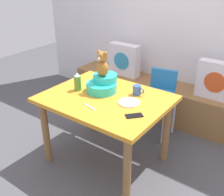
# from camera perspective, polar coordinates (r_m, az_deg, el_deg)

# --- Properties ---
(ground_plane) EXTENTS (8.00, 8.00, 0.00)m
(ground_plane) POSITION_cam_1_polar(r_m,az_deg,el_deg) (2.97, -1.16, -12.72)
(ground_plane) COLOR #4C4C51
(back_wall) EXTENTS (4.40, 0.10, 2.60)m
(back_wall) POSITION_cam_1_polar(r_m,az_deg,el_deg) (3.64, 13.43, 16.64)
(back_wall) COLOR silver
(back_wall) RESTS_ON ground_plane
(window_bench) EXTENTS (2.60, 0.44, 0.46)m
(window_bench) POSITION_cam_1_polar(r_m,az_deg,el_deg) (3.73, 10.05, -0.23)
(window_bench) COLOR olive
(window_bench) RESTS_ON ground_plane
(pillow_floral_left) EXTENTS (0.44, 0.15, 0.44)m
(pillow_floral_left) POSITION_cam_1_polar(r_m,az_deg,el_deg) (3.80, 2.59, 8.05)
(pillow_floral_left) COLOR silver
(pillow_floral_left) RESTS_ON window_bench
(pillow_floral_right) EXTENTS (0.44, 0.15, 0.44)m
(pillow_floral_right) POSITION_cam_1_polar(r_m,az_deg,el_deg) (3.32, 21.19, 3.46)
(pillow_floral_right) COLOR silver
(pillow_floral_right) RESTS_ON window_bench
(dining_table) EXTENTS (1.16, 0.91, 0.74)m
(dining_table) POSITION_cam_1_polar(r_m,az_deg,el_deg) (2.62, -1.29, -1.97)
(dining_table) COLOR orange
(dining_table) RESTS_ON ground_plane
(highchair) EXTENTS (0.39, 0.50, 0.79)m
(highchair) POSITION_cam_1_polar(r_m,az_deg,el_deg) (3.17, 10.10, 0.67)
(highchair) COLOR #2672B2
(highchair) RESTS_ON ground_plane
(infant_seat_teal) EXTENTS (0.30, 0.33, 0.16)m
(infant_seat_teal) POSITION_cam_1_polar(r_m,az_deg,el_deg) (2.67, -1.97, 2.95)
(infant_seat_teal) COLOR #28C2B6
(infant_seat_teal) RESTS_ON dining_table
(teddy_bear) EXTENTS (0.13, 0.12, 0.25)m
(teddy_bear) POSITION_cam_1_polar(r_m,az_deg,el_deg) (2.60, -2.05, 7.13)
(teddy_bear) COLOR #9A662B
(teddy_bear) RESTS_ON infant_seat_teal
(ketchup_bottle) EXTENTS (0.07, 0.07, 0.18)m
(ketchup_bottle) POSITION_cam_1_polar(r_m,az_deg,el_deg) (2.70, -7.27, 3.36)
(ketchup_bottle) COLOR #4C8C33
(ketchup_bottle) RESTS_ON dining_table
(coffee_mug) EXTENTS (0.12, 0.08, 0.09)m
(coffee_mug) POSITION_cam_1_polar(r_m,az_deg,el_deg) (2.61, 5.31, 1.67)
(coffee_mug) COLOR #335999
(coffee_mug) RESTS_ON dining_table
(dinner_plate_near) EXTENTS (0.20, 0.20, 0.01)m
(dinner_plate_near) POSITION_cam_1_polar(r_m,az_deg,el_deg) (2.46, 3.63, -0.92)
(dinner_plate_near) COLOR white
(dinner_plate_near) RESTS_ON dining_table
(cell_phone) EXTENTS (0.15, 0.15, 0.01)m
(cell_phone) POSITION_cam_1_polar(r_m,az_deg,el_deg) (2.26, 4.69, -3.73)
(cell_phone) COLOR black
(cell_phone) RESTS_ON dining_table
(table_fork) EXTENTS (0.17, 0.06, 0.01)m
(table_fork) POSITION_cam_1_polar(r_m,az_deg,el_deg) (2.39, -4.65, -1.89)
(table_fork) COLOR silver
(table_fork) RESTS_ON dining_table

